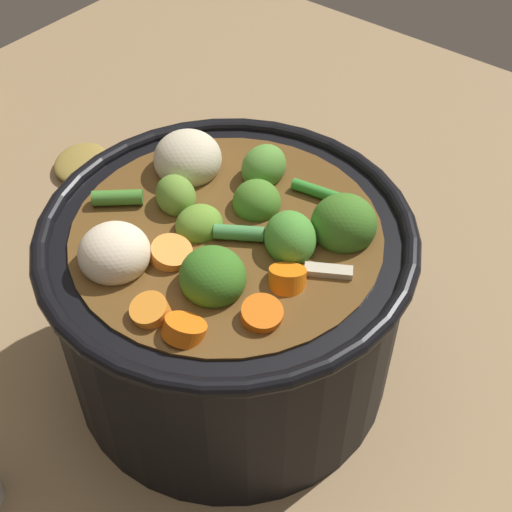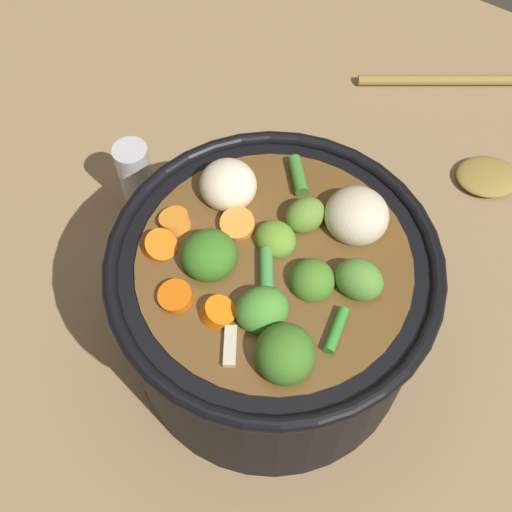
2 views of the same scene
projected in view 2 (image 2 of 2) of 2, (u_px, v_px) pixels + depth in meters
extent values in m
plane|color=#8C704C|center=(270.00, 342.00, 0.62)|extent=(1.10, 1.10, 0.00)
cylinder|color=black|center=(272.00, 307.00, 0.56)|extent=(0.24, 0.24, 0.14)
torus|color=black|center=(274.00, 264.00, 0.50)|extent=(0.25, 0.25, 0.01)
cylinder|color=brown|center=(272.00, 304.00, 0.56)|extent=(0.21, 0.21, 0.14)
ellipsoid|color=#3D7123|center=(285.00, 354.00, 0.45)|extent=(0.06, 0.06, 0.04)
ellipsoid|color=olive|center=(276.00, 240.00, 0.51)|extent=(0.04, 0.04, 0.03)
ellipsoid|color=#478D32|center=(262.00, 310.00, 0.47)|extent=(0.05, 0.05, 0.03)
ellipsoid|color=#538C35|center=(359.00, 280.00, 0.48)|extent=(0.04, 0.03, 0.03)
ellipsoid|color=#477A26|center=(309.00, 286.00, 0.49)|extent=(0.04, 0.04, 0.03)
ellipsoid|color=#387121|center=(209.00, 255.00, 0.49)|extent=(0.05, 0.05, 0.04)
ellipsoid|color=olive|center=(310.00, 218.00, 0.51)|extent=(0.04, 0.04, 0.03)
cylinder|color=orange|center=(175.00, 222.00, 0.52)|extent=(0.03, 0.03, 0.02)
cylinder|color=orange|center=(238.00, 225.00, 0.51)|extent=(0.03, 0.03, 0.02)
cylinder|color=orange|center=(218.00, 313.00, 0.48)|extent=(0.03, 0.03, 0.02)
cylinder|color=orange|center=(159.00, 246.00, 0.50)|extent=(0.03, 0.03, 0.02)
cylinder|color=#D95F0E|center=(176.00, 297.00, 0.48)|extent=(0.03, 0.03, 0.01)
ellipsoid|color=beige|center=(228.00, 185.00, 0.53)|extent=(0.06, 0.06, 0.04)
ellipsoid|color=beige|center=(357.00, 216.00, 0.51)|extent=(0.05, 0.05, 0.04)
cylinder|color=#3F7C2B|center=(298.00, 175.00, 0.53)|extent=(0.03, 0.03, 0.01)
cylinder|color=#30832A|center=(336.00, 330.00, 0.47)|extent=(0.01, 0.04, 0.01)
cylinder|color=#428745|center=(271.00, 272.00, 0.49)|extent=(0.03, 0.03, 0.01)
cube|color=beige|center=(230.00, 346.00, 0.46)|extent=(0.02, 0.03, 0.01)
ellipsoid|color=olive|center=(488.00, 177.00, 0.71)|extent=(0.09, 0.08, 0.01)
cylinder|color=olive|center=(466.00, 80.00, 0.79)|extent=(0.22, 0.15, 0.01)
cylinder|color=silver|center=(137.00, 183.00, 0.67)|extent=(0.03, 0.03, 0.07)
cylinder|color=#B7B7BC|center=(131.00, 155.00, 0.64)|extent=(0.03, 0.03, 0.02)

